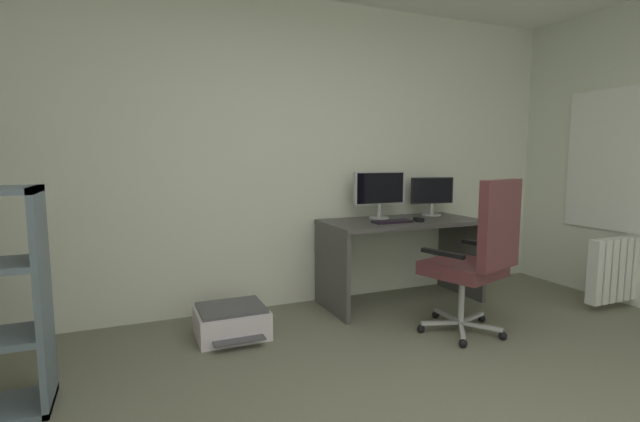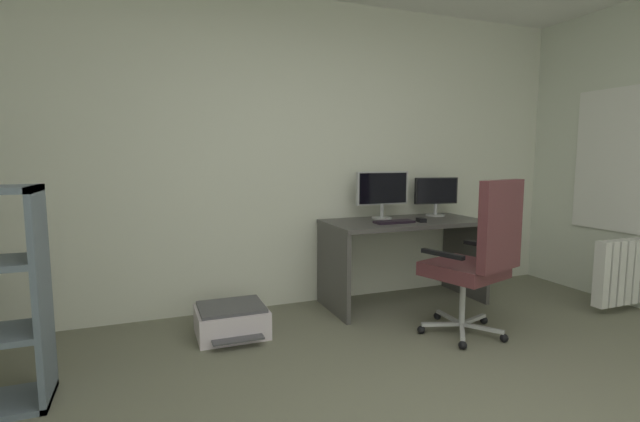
# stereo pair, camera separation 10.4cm
# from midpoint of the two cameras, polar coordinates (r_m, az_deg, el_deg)

# --- Properties ---
(wall_back) EXTENTS (5.59, 0.10, 2.63)m
(wall_back) POSITION_cam_midpoint_polar(r_m,az_deg,el_deg) (3.96, -5.57, 7.02)
(wall_back) COLOR silver
(wall_back) RESTS_ON ground
(window_pane) EXTENTS (0.01, 1.26, 1.19)m
(window_pane) POSITION_cam_midpoint_polar(r_m,az_deg,el_deg) (4.72, 34.73, 5.28)
(window_pane) COLOR white
(window_frame) EXTENTS (0.02, 1.34, 1.27)m
(window_frame) POSITION_cam_midpoint_polar(r_m,az_deg,el_deg) (4.71, 34.68, 5.29)
(window_frame) COLOR white
(desk) EXTENTS (1.39, 0.67, 0.75)m
(desk) POSITION_cam_midpoint_polar(r_m,az_deg,el_deg) (4.08, 9.43, -3.94)
(desk) COLOR #4A4846
(desk) RESTS_ON ground
(monitor_main) EXTENTS (0.51, 0.18, 0.42)m
(monitor_main) POSITION_cam_midpoint_polar(r_m,az_deg,el_deg) (4.09, 6.78, 2.62)
(monitor_main) COLOR #B2B5B7
(monitor_main) RESTS_ON desk
(monitor_secondary) EXTENTS (0.42, 0.18, 0.36)m
(monitor_secondary) POSITION_cam_midpoint_polar(r_m,az_deg,el_deg) (4.41, 13.27, 2.23)
(monitor_secondary) COLOR #B2B5B7
(monitor_secondary) RESTS_ON desk
(keyboard) EXTENTS (0.34, 0.14, 0.02)m
(keyboard) POSITION_cam_midpoint_polar(r_m,az_deg,el_deg) (3.86, 8.30, -1.32)
(keyboard) COLOR black
(keyboard) RESTS_ON desk
(computer_mouse) EXTENTS (0.08, 0.11, 0.03)m
(computer_mouse) POSITION_cam_midpoint_polar(r_m,az_deg,el_deg) (3.97, 11.58, -1.07)
(computer_mouse) COLOR black
(computer_mouse) RESTS_ON desk
(office_chair) EXTENTS (0.64, 0.69, 1.15)m
(office_chair) POSITION_cam_midpoint_polar(r_m,az_deg,el_deg) (3.42, 18.34, -5.18)
(office_chair) COLOR #B7BABC
(office_chair) RESTS_ON ground
(printer) EXTENTS (0.50, 0.51, 0.22)m
(printer) POSITION_cam_midpoint_polar(r_m,az_deg,el_deg) (3.46, -11.93, -13.44)
(printer) COLOR silver
(printer) RESTS_ON ground
(radiator) EXTENTS (0.80, 0.10, 0.55)m
(radiator) POSITION_cam_midpoint_polar(r_m,az_deg,el_deg) (4.73, 33.34, -6.06)
(radiator) COLOR white
(radiator) RESTS_ON ground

